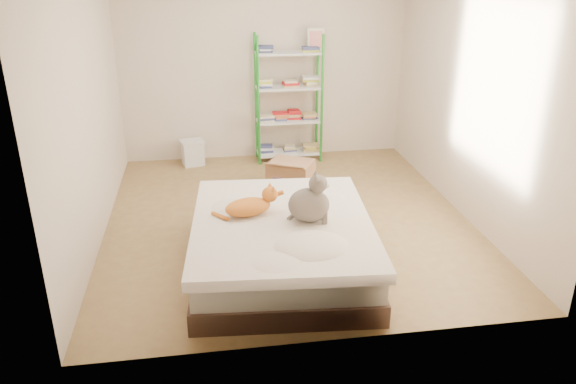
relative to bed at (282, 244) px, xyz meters
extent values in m
cube|color=#978049|center=(0.21, 1.03, -0.25)|extent=(3.80, 4.20, 0.01)
cube|color=beige|center=(0.21, 3.13, 1.05)|extent=(3.80, 0.01, 2.60)
cube|color=beige|center=(0.21, -1.07, 1.05)|extent=(3.80, 0.01, 2.60)
cube|color=beige|center=(-1.69, 1.03, 1.05)|extent=(0.01, 4.20, 2.60)
cube|color=beige|center=(2.11, 1.03, 1.05)|extent=(0.01, 4.20, 2.60)
cube|color=#4F3426|center=(0.00, 0.00, -0.15)|extent=(1.66, 2.00, 0.19)
cube|color=beige|center=(0.00, 0.00, 0.05)|extent=(1.61, 1.94, 0.21)
cube|color=silver|center=(0.00, 0.00, 0.20)|extent=(1.69, 2.04, 0.09)
cylinder|color=green|center=(0.09, 2.75, 0.60)|extent=(0.04, 0.04, 1.70)
cylinder|color=green|center=(0.09, 3.07, 0.60)|extent=(0.04, 0.04, 1.70)
cylinder|color=green|center=(0.93, 2.75, 0.60)|extent=(0.04, 0.04, 1.70)
cylinder|color=green|center=(0.93, 3.07, 0.60)|extent=(0.04, 0.04, 1.70)
cube|color=silver|center=(0.51, 2.91, -0.15)|extent=(0.86, 0.34, 0.02)
cube|color=silver|center=(0.51, 2.91, 0.30)|extent=(0.86, 0.34, 0.02)
cube|color=silver|center=(0.51, 2.91, 0.75)|extent=(0.86, 0.34, 0.02)
cube|color=silver|center=(0.51, 2.91, 1.20)|extent=(0.86, 0.34, 0.02)
cube|color=red|center=(0.21, 2.91, -0.09)|extent=(0.20, 0.16, 0.09)
cube|color=red|center=(0.51, 2.91, -0.09)|extent=(0.20, 0.16, 0.09)
cube|color=red|center=(0.81, 2.91, -0.09)|extent=(0.20, 0.16, 0.09)
cube|color=red|center=(0.21, 2.91, 0.36)|extent=(0.20, 0.16, 0.09)
cube|color=red|center=(0.41, 2.91, 0.36)|extent=(0.20, 0.16, 0.09)
cube|color=red|center=(0.61, 2.91, 0.36)|extent=(0.20, 0.16, 0.09)
cube|color=red|center=(0.81, 2.91, 0.36)|extent=(0.20, 0.16, 0.09)
cube|color=red|center=(0.21, 2.91, 0.81)|extent=(0.20, 0.16, 0.09)
cube|color=red|center=(0.51, 2.91, 0.81)|extent=(0.20, 0.16, 0.09)
cube|color=red|center=(0.81, 2.91, 0.81)|extent=(0.20, 0.16, 0.09)
cube|color=red|center=(0.21, 2.91, 1.26)|extent=(0.20, 0.16, 0.09)
cube|color=red|center=(0.81, 2.91, 1.26)|extent=(0.20, 0.16, 0.09)
cube|color=white|center=(0.88, 2.96, 1.36)|extent=(0.22, 0.07, 0.28)
cube|color=red|center=(0.88, 2.95, 1.36)|extent=(0.17, 0.04, 0.22)
cube|color=tan|center=(0.37, 1.84, -0.07)|extent=(0.63, 0.59, 0.35)
cube|color=#533294|center=(0.47, 1.66, -0.08)|extent=(0.27, 0.15, 0.08)
cube|color=tan|center=(0.37, 1.66, 0.10)|extent=(0.51, 0.37, 0.11)
cube|color=silver|center=(-0.80, 2.88, -0.09)|extent=(0.31, 0.29, 0.31)
cube|color=silver|center=(-0.80, 2.88, 0.08)|extent=(0.35, 0.32, 0.03)
camera|label=1|loc=(-0.62, -4.35, 2.37)|focal=35.00mm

